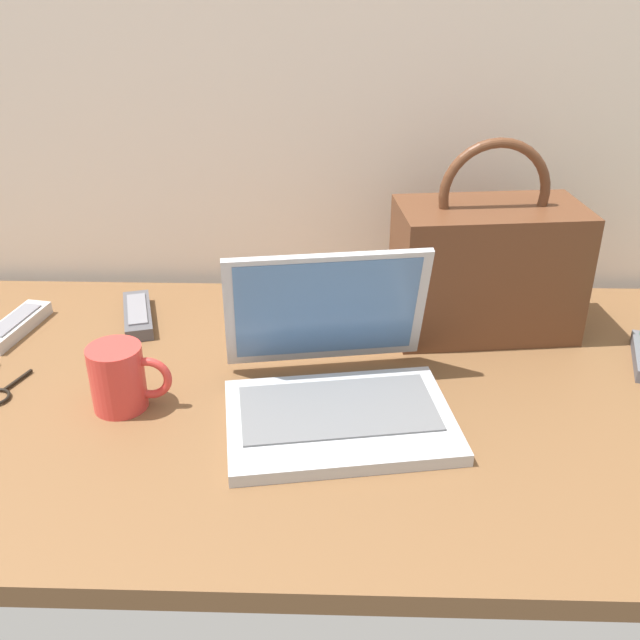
# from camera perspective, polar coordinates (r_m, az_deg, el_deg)

# --- Properties ---
(desk) EXTENTS (1.60, 0.76, 0.03)m
(desk) POSITION_cam_1_polar(r_m,az_deg,el_deg) (1.09, -1.58, -6.27)
(desk) COLOR brown
(desk) RESTS_ON ground
(laptop) EXTENTS (0.35, 0.33, 0.21)m
(laptop) POSITION_cam_1_polar(r_m,az_deg,el_deg) (1.02, 1.18, -4.75)
(laptop) COLOR #B2B5BA
(laptop) RESTS_ON desk
(coffee_mug) EXTENTS (0.12, 0.08, 0.10)m
(coffee_mug) POSITION_cam_1_polar(r_m,az_deg,el_deg) (1.06, -15.52, -4.35)
(coffee_mug) COLOR red
(coffee_mug) RESTS_ON desk
(remote_control_near) EXTENTS (0.09, 0.17, 0.02)m
(remote_control_near) POSITION_cam_1_polar(r_m,az_deg,el_deg) (1.31, -14.19, 0.41)
(remote_control_near) COLOR #4C4C51
(remote_control_near) RESTS_ON desk
(remote_control_far) EXTENTS (0.07, 0.17, 0.02)m
(remote_control_far) POSITION_cam_1_polar(r_m,az_deg,el_deg) (1.34, -22.93, -0.43)
(remote_control_far) COLOR #B7B7B7
(remote_control_far) RESTS_ON desk
(handbag) EXTENTS (0.32, 0.19, 0.33)m
(handbag) POSITION_cam_1_polar(r_m,az_deg,el_deg) (1.24, 12.99, 4.15)
(handbag) COLOR #59331E
(handbag) RESTS_ON desk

